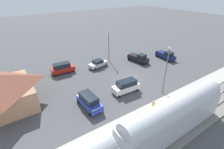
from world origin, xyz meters
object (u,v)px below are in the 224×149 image
at_px(pickup_navy, 166,55).
at_px(suv_blue, 89,101).
at_px(pedestrian_waiting_far, 153,106).
at_px(sedan_silver, 98,64).
at_px(suv_white, 126,86).
at_px(light_pole_lot_center, 109,43).
at_px(light_pole_near_platform, 167,66).
at_px(pedestrian_on_platform, 153,105).
at_px(pickup_black, 138,58).
at_px(suv_red, 62,68).

distance_m(pickup_navy, suv_blue, 26.12).
height_order(pedestrian_waiting_far, sedan_silver, pedestrian_waiting_far).
height_order(suv_white, light_pole_lot_center, light_pole_lot_center).
bearing_deg(light_pole_near_platform, sedan_silver, 14.71).
height_order(pedestrian_on_platform, pickup_navy, pickup_navy).
bearing_deg(light_pole_lot_center, pedestrian_on_platform, 165.04).
xyz_separation_m(suv_blue, pickup_black, (9.01, -18.26, -0.12)).
height_order(suv_white, sedan_silver, suv_white).
relative_size(suv_white, sedan_silver, 1.05).
distance_m(pickup_black, light_pole_lot_center, 8.14).
relative_size(pedestrian_waiting_far, light_pole_near_platform, 0.20).
height_order(pedestrian_waiting_far, suv_blue, suv_blue).
height_order(pickup_navy, light_pole_lot_center, light_pole_lot_center).
relative_size(pickup_black, light_pole_near_platform, 0.67).
xyz_separation_m(suv_red, pickup_black, (-4.71, -17.51, -0.12)).
distance_m(pedestrian_waiting_far, pickup_navy, 22.27).
relative_size(suv_red, pickup_black, 0.89).
bearing_deg(suv_red, suv_white, -153.68).
distance_m(suv_blue, suv_red, 13.74).
xyz_separation_m(suv_white, light_pole_lot_center, (13.32, -5.16, 3.49)).
relative_size(suv_red, light_pole_lot_center, 0.69).
bearing_deg(suv_red, pickup_black, -105.05).
xyz_separation_m(suv_white, pickup_black, (8.75, -10.85, -0.12)).
xyz_separation_m(suv_red, light_pole_lot_center, (-0.14, -11.82, 3.49)).
bearing_deg(pedestrian_waiting_far, pickup_black, -35.72).
height_order(suv_red, light_pole_near_platform, light_pole_near_platform).
xyz_separation_m(suv_white, suv_red, (13.46, 6.66, 0.00)).
distance_m(pickup_navy, sedan_silver, 17.67).
bearing_deg(light_pole_lot_center, sedan_silver, 111.79).
relative_size(pedestrian_on_platform, pedestrian_waiting_far, 1.00).
height_order(pedestrian_on_platform, pedestrian_waiting_far, same).
height_order(suv_white, light_pole_near_platform, light_pole_near_platform).
relative_size(light_pole_near_platform, light_pole_lot_center, 1.15).
xyz_separation_m(suv_blue, suv_red, (13.72, -0.75, 0.00)).
distance_m(pickup_navy, light_pole_near_platform, 16.82).
distance_m(pickup_navy, pickup_black, 7.47).
distance_m(pedestrian_on_platform, suv_white, 6.58).
bearing_deg(suv_white, pedestrian_waiting_far, 177.95).
bearing_deg(pedestrian_on_platform, pickup_black, -35.68).
bearing_deg(pedestrian_waiting_far, pickup_navy, -54.50).
xyz_separation_m(suv_blue, light_pole_near_platform, (-3.63, -12.57, 4.09)).
relative_size(pedestrian_waiting_far, pickup_black, 0.30).
bearing_deg(sedan_silver, light_pole_near_platform, -165.29).
height_order(suv_white, pickup_black, suv_white).
height_order(suv_blue, light_pole_lot_center, light_pole_lot_center).
distance_m(suv_white, light_pole_lot_center, 14.71).
bearing_deg(pedestrian_waiting_far, suv_white, -2.05).
xyz_separation_m(suv_red, sedan_silver, (-1.77, -7.73, -0.27)).
height_order(pedestrian_on_platform, pickup_black, pickup_black).
bearing_deg(sedan_silver, suv_white, 174.76).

